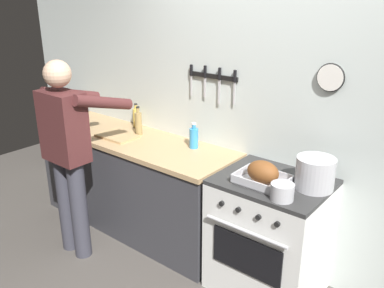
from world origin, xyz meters
name	(u,v)px	position (x,y,z in m)	size (l,w,h in m)	color
wall_back	(274,108)	(0.00, 1.35, 1.30)	(6.00, 0.13, 2.60)	silver
counter_block	(135,182)	(-1.20, 0.99, 0.45)	(2.03, 0.65, 0.90)	#38383D
stove	(269,236)	(0.22, 0.99, 0.45)	(0.76, 0.67, 0.90)	white
person_cook	(68,148)	(-1.29, 0.38, 0.95)	(0.51, 0.63, 1.66)	#383842
roasting_pan	(263,174)	(0.19, 0.89, 0.97)	(0.35, 0.26, 0.17)	#B7B7BC
stock_pot	(315,173)	(0.49, 1.05, 1.01)	(0.26, 0.26, 0.22)	#B7B7BC
saucepan	(282,192)	(0.40, 0.77, 0.95)	(0.15, 0.15, 0.11)	#B7B7BC
cutting_board	(117,136)	(-1.32, 0.91, 0.91)	(0.36, 0.24, 0.02)	tan
bottle_dish_soap	(194,138)	(-0.61, 1.13, 0.99)	(0.07, 0.07, 0.22)	#338CCC
bottle_cooking_oil	(136,117)	(-1.39, 1.23, 1.00)	(0.06, 0.06, 0.24)	gold
bottle_vinegar	(138,123)	(-1.21, 1.08, 1.01)	(0.06, 0.06, 0.27)	#997F4C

